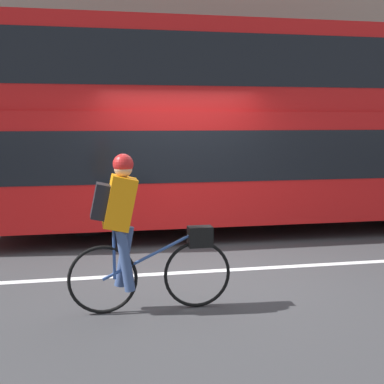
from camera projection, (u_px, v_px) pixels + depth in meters
name	position (u px, v px, depth m)	size (l,w,h in m)	color
ground_plane	(200.00, 270.00, 7.25)	(80.00, 80.00, 0.00)	#38383A
road_center_line	(201.00, 272.00, 7.17)	(50.00, 0.14, 0.01)	silver
sidewalk_curb	(149.00, 203.00, 12.82)	(60.00, 1.78, 0.11)	gray
building_facade	(142.00, 48.00, 13.34)	(60.00, 0.30, 7.65)	gray
bus	(249.00, 120.00, 9.83)	(9.54, 2.61, 3.63)	black
cyclist_on_bike	(133.00, 228.00, 5.57)	(1.74, 0.32, 1.68)	black
street_sign_post	(305.00, 139.00, 13.30)	(0.36, 0.09, 2.62)	#59595B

